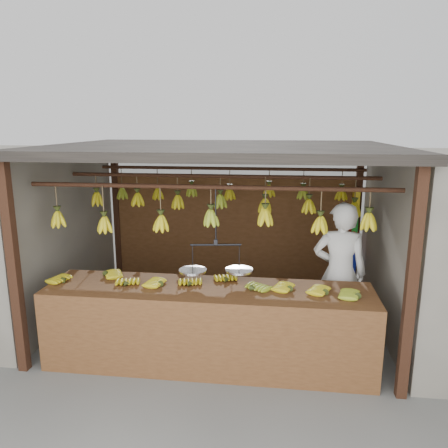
# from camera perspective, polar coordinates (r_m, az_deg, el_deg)

# --- Properties ---
(ground) EXTENTS (80.00, 80.00, 0.00)m
(ground) POSITION_cam_1_polar(r_m,az_deg,el_deg) (6.20, -0.35, -12.43)
(ground) COLOR #5B5B57
(stall) EXTENTS (4.30, 3.30, 2.40)m
(stall) POSITION_cam_1_polar(r_m,az_deg,el_deg) (5.96, 0.03, 6.36)
(stall) COLOR black
(stall) RESTS_ON ground
(counter) EXTENTS (3.60, 0.82, 0.96)m
(counter) POSITION_cam_1_polar(r_m,az_deg,el_deg) (4.79, -2.29, -10.94)
(counter) COLOR brown
(counter) RESTS_ON ground
(hanging_bananas) EXTENTS (3.58, 2.24, 0.39)m
(hanging_bananas) POSITION_cam_1_polar(r_m,az_deg,el_deg) (5.69, -0.39, 2.61)
(hanging_bananas) COLOR gold
(hanging_bananas) RESTS_ON ground
(balance_scale) EXTENTS (0.81, 0.37, 0.95)m
(balance_scale) POSITION_cam_1_polar(r_m,az_deg,el_deg) (4.85, -1.06, -5.60)
(balance_scale) COLOR black
(balance_scale) RESTS_ON ground
(vendor) EXTENTS (0.67, 0.47, 1.77)m
(vendor) POSITION_cam_1_polar(r_m,az_deg,el_deg) (5.51, 14.85, -6.27)
(vendor) COLOR white
(vendor) RESTS_ON ground
(bag_bundles) EXTENTS (0.08, 0.26, 1.33)m
(bag_bundles) POSITION_cam_1_polar(r_m,az_deg,el_deg) (7.20, 16.60, -0.84)
(bag_bundles) COLOR yellow
(bag_bundles) RESTS_ON ground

